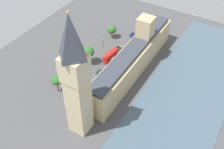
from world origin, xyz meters
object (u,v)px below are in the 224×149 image
Objects in this scene: clock_tower at (76,78)px; pedestrian_near_tower at (105,82)px; car_blue_kerbside at (132,35)px; car_dark_green_midblock at (100,72)px; double_decker_bus_under_trees at (110,56)px; plane_tree_far_end at (88,52)px; plane_tree_trailing at (112,30)px; pedestrian_corner at (123,61)px; car_silver_opposite_hall at (118,48)px; parliament_building at (134,58)px; street_lamp_slot_11 at (90,55)px; car_yellow_cab_by_river_gate at (80,88)px; plane_tree_slot_10 at (57,80)px; plane_tree_leading at (83,55)px; street_lamp_slot_12 at (103,41)px.

clock_tower is 36.48× the size of pedestrian_near_tower.
car_dark_green_midblock is at bearing -83.00° from car_blue_kerbside.
double_decker_bus_under_trees is 12.73m from car_dark_green_midblock.
plane_tree_trailing is at bearing -86.53° from plane_tree_far_end.
pedestrian_corner is 0.16× the size of plane_tree_far_end.
pedestrian_near_tower is (5.78, -27.68, -27.93)m from clock_tower.
car_silver_opposite_hall is at bearing -79.60° from double_decker_bus_under_trees.
plane_tree_trailing is at bearing -38.39° from parliament_building.
car_dark_green_midblock is 2.86× the size of pedestrian_near_tower.
clock_tower is at bearing -74.50° from car_blue_kerbside.
street_lamp_slot_11 reaches higher than pedestrian_corner.
car_blue_kerbside is 53.32m from car_yellow_cab_by_river_gate.
street_lamp_slot_11 is (21.70, -38.16, -24.47)m from clock_tower.
street_lamp_slot_11 is (-0.26, -26.69, -3.07)m from plane_tree_slot_10.
plane_tree_slot_10 is (21.96, -11.47, -21.40)m from clock_tower.
plane_tree_slot_10 is 26.87m from street_lamp_slot_11.
car_silver_opposite_hall and car_dark_green_midblock have the same top height.
pedestrian_corner is at bearing -145.58° from plane_tree_leading.
street_lamp_slot_11 is (8.59, 32.99, 3.26)m from car_blue_kerbside.
pedestrian_corner is 17.64m from street_lamp_slot_12.
plane_tree_trailing is 51.88m from plane_tree_slot_10.
pedestrian_near_tower is (-8.05, 27.41, -0.21)m from car_silver_opposite_hall.
double_decker_bus_under_trees is 12.07m from street_lamp_slot_12.
car_blue_kerbside is 0.49× the size of plane_tree_leading.
car_silver_opposite_hall is (0.71, 16.05, 0.00)m from car_blue_kerbside.
street_lamp_slot_12 is (8.40, 2.57, 3.26)m from car_silver_opposite_hall.
car_dark_green_midblock is at bearing 117.41° from street_lamp_slot_12.
street_lamp_slot_11 is at bearing 155.60° from car_dark_green_midblock.
double_decker_bus_under_trees is at bearing 118.79° from plane_tree_trailing.
clock_tower is 34.67× the size of pedestrian_corner.
car_silver_opposite_hall is 2.97× the size of pedestrian_near_tower.
plane_tree_leading is at bearing 65.24° from street_lamp_slot_11.
plane_tree_slot_10 is (-1.34, 23.23, 1.18)m from plane_tree_leading.
plane_tree_far_end reaches higher than street_lamp_slot_11.
car_silver_opposite_hall is 0.53× the size of plane_tree_leading.
car_dark_green_midblock is 22.88m from street_lamp_slot_12.
car_blue_kerbside and car_yellow_cab_by_river_gate have the same top height.
double_decker_bus_under_trees is 2.46× the size of car_dark_green_midblock.
parliament_building is 12.36× the size of street_lamp_slot_12.
clock_tower is at bearing -48.82° from car_yellow_cab_by_river_gate.
double_decker_bus_under_trees is 18.82m from pedestrian_near_tower.
plane_tree_leading is at bearing 174.51° from car_dark_green_midblock.
pedestrian_corner is at bearing 135.44° from plane_tree_trailing.
car_dark_green_midblock is (-1.13, 12.56, -1.75)m from double_decker_bus_under_trees.
car_yellow_cab_by_river_gate is at bearing 112.00° from street_lamp_slot_11.
clock_tower is at bearing -129.28° from pedestrian_corner.
pedestrian_near_tower is at bearing -135.96° from pedestrian_corner.
parliament_building reaches higher than plane_tree_slot_10.
parliament_building is at bearing 141.61° from plane_tree_trailing.
double_decker_bus_under_trees is at bearing -73.97° from clock_tower.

